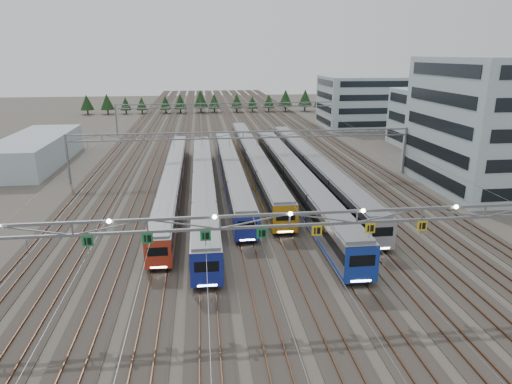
{
  "coord_description": "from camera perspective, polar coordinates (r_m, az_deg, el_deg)",
  "views": [
    {
      "loc": [
        -6.81,
        -33.76,
        20.08
      ],
      "look_at": [
        -0.26,
        20.29,
        3.5
      ],
      "focal_mm": 32.0,
      "sensor_mm": 36.0,
      "label": 1
    }
  ],
  "objects": [
    {
      "name": "train_b",
      "position": [
        66.29,
        -6.6,
        1.12
      ],
      "size": [
        2.91,
        56.34,
        3.79
      ],
      "color": "black",
      "rests_on": "ground"
    },
    {
      "name": "gantry_near",
      "position": [
        36.7,
        4.18,
        -3.85
      ],
      "size": [
        56.36,
        0.61,
        8.08
      ],
      "color": "slate",
      "rests_on": "ground"
    },
    {
      "name": "train_c",
      "position": [
        74.06,
        -3.18,
        2.83
      ],
      "size": [
        2.79,
        52.73,
        3.64
      ],
      "color": "black",
      "rests_on": "ground"
    },
    {
      "name": "treeline",
      "position": [
        164.25,
        -3.79,
        11.36
      ],
      "size": [
        100.1,
        5.6,
        7.02
      ],
      "color": "#332114",
      "rests_on": "ground"
    },
    {
      "name": "depot_bldg_mid",
      "position": [
        109.01,
        21.12,
        8.54
      ],
      "size": [
        14.0,
        16.0,
        12.55
      ],
      "primitive_type": "cube",
      "color": "#A3BCC3",
      "rests_on": "ground"
    },
    {
      "name": "depot_bldg_north",
      "position": [
        135.19,
        13.09,
        10.95
      ],
      "size": [
        22.0,
        18.0,
        13.97
      ],
      "primitive_type": "cube",
      "color": "#A3BCC3",
      "rests_on": "ground"
    },
    {
      "name": "west_shed",
      "position": [
        95.28,
        -25.84,
        4.68
      ],
      "size": [
        10.0,
        30.0,
        5.25
      ],
      "primitive_type": "cube",
      "color": "#A3BCC3",
      "rests_on": "ground"
    },
    {
      "name": "gantry_far",
      "position": [
        119.74,
        -3.67,
        10.34
      ],
      "size": [
        56.36,
        0.36,
        8.0
      ],
      "color": "slate",
      "rests_on": "ground"
    },
    {
      "name": "train_a",
      "position": [
        70.12,
        -10.31,
        1.67
      ],
      "size": [
        2.61,
        55.51,
        3.39
      ],
      "color": "black",
      "rests_on": "ground"
    },
    {
      "name": "train_f",
      "position": [
        76.34,
        6.98,
        3.27
      ],
      "size": [
        2.99,
        61.28,
        3.9
      ],
      "color": "black",
      "rests_on": "ground"
    },
    {
      "name": "train_d",
      "position": [
        81.04,
        -0.32,
        4.18
      ],
      "size": [
        2.97,
        62.82,
        3.87
      ],
      "color": "black",
      "rests_on": "ground"
    },
    {
      "name": "track_bed",
      "position": [
        135.22,
        -4.01,
        8.99
      ],
      "size": [
        54.0,
        260.0,
        5.42
      ],
      "color": "#2D2823",
      "rests_on": "ground"
    },
    {
      "name": "train_e",
      "position": [
        68.64,
        4.73,
        1.87
      ],
      "size": [
        3.15,
        60.29,
        4.12
      ],
      "color": "black",
      "rests_on": "ground"
    },
    {
      "name": "depot_bldg_south",
      "position": [
        78.54,
        27.53,
        7.52
      ],
      "size": [
        18.0,
        22.0,
        19.61
      ],
      "primitive_type": "cube",
      "color": "#A3BCC3",
      "rests_on": "ground"
    },
    {
      "name": "gantry_mid",
      "position": [
        75.33,
        -1.62,
        6.46
      ],
      "size": [
        56.36,
        0.36,
        8.0
      ],
      "color": "slate",
      "rests_on": "ground"
    },
    {
      "name": "ground",
      "position": [
        39.87,
        3.99,
        -13.35
      ],
      "size": [
        400.0,
        400.0,
        0.0
      ],
      "primitive_type": "plane",
      "color": "#47423A",
      "rests_on": "ground"
    }
  ]
}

